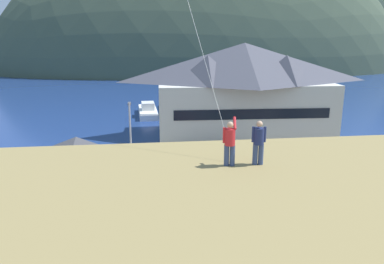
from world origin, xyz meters
The scene contains 20 objects.
ground_plane centered at (0.00, 0.00, 0.00)m, with size 600.00×600.00×0.00m, color #66604C.
parking_lot_pad centered at (0.00, 5.00, 0.05)m, with size 40.00×20.00×0.10m, color slate.
bay_water centered at (0.00, 60.00, 0.01)m, with size 360.00×84.00×0.03m, color navy.
far_hill_west_ridge centered at (-15.77, 121.31, 0.00)m, with size 81.51×46.99×88.26m, color #334733.
far_hill_east_peak centered at (-0.56, 111.83, 0.00)m, with size 100.08×55.42×61.82m, color #42513D.
far_hill_center_saddle centered at (16.75, 110.58, 0.00)m, with size 146.94×64.82×90.66m, color #42513D.
far_hill_far_shoulder centered at (89.23, 116.37, 0.00)m, with size 116.24×46.93×58.50m, color #2D3D33.
harbor_lodge centered at (7.99, 21.16, 5.89)m, with size 21.70×11.72×11.01m.
storage_shed_near_lot centered at (-8.41, 4.36, 2.55)m, with size 6.81×5.81×4.90m.
wharf_dock centered at (0.21, 34.34, 0.35)m, with size 3.20×14.18×0.70m.
moored_boat_wharfside centered at (-3.49, 33.75, 0.72)m, with size 3.05×8.44×2.16m.
moored_boat_outer_mooring centered at (3.94, 34.83, 0.72)m, with size 3.49×8.67×2.16m.
parked_car_front_row_silver centered at (-0.24, 6.16, 1.06)m, with size 4.32×2.31×1.82m.
parked_car_front_row_end centered at (15.55, 5.58, 1.06)m, with size 4.33×2.31×1.82m.
parked_car_back_row_left centered at (6.18, 5.76, 1.06)m, with size 4.26×2.18×1.82m.
parked_car_front_row_red centered at (2.12, -0.66, 1.06)m, with size 4.24×2.14×1.82m.
parked_car_corner_spot centered at (10.27, 0.19, 1.06)m, with size 4.32×2.29×1.82m.
parking_light_pole centered at (-4.98, 10.56, 3.63)m, with size 0.24×0.78×6.01m.
person_kite_flyer centered at (-0.24, -7.78, 7.78)m, with size 0.58×0.63×1.86m.
person_companion centered at (0.89, -7.80, 7.77)m, with size 0.55×0.40×1.74m.
Camera 1 is at (-3.24, -20.72, 11.65)m, focal length 33.77 mm.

